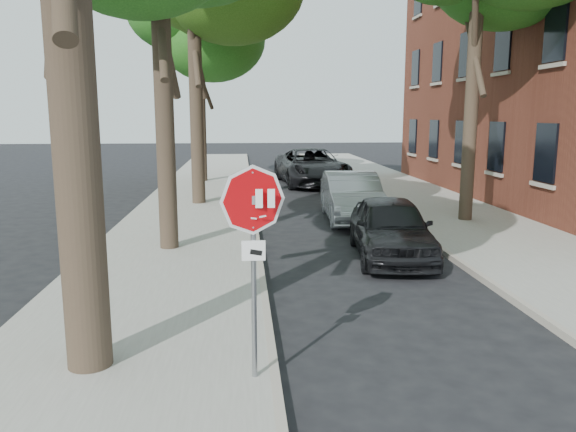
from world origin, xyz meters
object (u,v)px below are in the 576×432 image
Objects in this scene: tree_far at (199,29)px; car_a at (391,228)px; stop_sign at (253,231)px; car_d at (312,167)px; car_b at (352,197)px.

car_a is at bearing -70.56° from tree_far.
stop_sign is 20.18m from car_d.
tree_far is 2.04× the size of car_b.
car_d is at bearing 93.71° from car_b.
stop_sign is at bearing -104.21° from car_b.
tree_far is 8.30m from car_d.
car_b is at bearing -93.72° from car_d.
tree_far is 2.23× the size of car_a.
stop_sign is at bearing -84.54° from tree_far.
car_a is 0.68× the size of car_d.
tree_far reaches higher than stop_sign.
car_b is at bearing 95.74° from car_a.
tree_far is at bearing 119.97° from car_b.
stop_sign reaches higher than car_d.
car_b is at bearing 72.90° from stop_sign.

